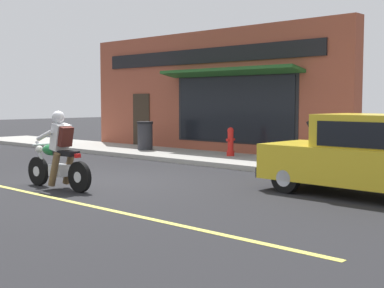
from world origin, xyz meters
name	(u,v)px	position (x,y,z in m)	size (l,w,h in m)	color
ground_plane	(98,182)	(0.00, 0.00, 0.00)	(80.00, 80.00, 0.00)	black
sidewalk_curb	(165,154)	(5.08, 3.00, 0.07)	(2.60, 22.00, 0.14)	#9E9B93
storefront_building	(207,93)	(6.61, 2.50, 2.11)	(1.25, 11.13, 4.20)	brown
motorcycle_with_rider	(59,156)	(-1.12, -0.16, 0.68)	(0.57, 2.02, 1.62)	black
car_hatchback	(363,156)	(2.33, -5.19, 0.77)	(1.72, 3.81, 1.57)	black
traffic_cone	(321,152)	(5.62, -2.46, 0.43)	(0.36, 0.36, 0.60)	black
fire_hydrant	(231,142)	(5.47, 0.55, 0.57)	(0.36, 0.24, 0.88)	red
trash_bin	(145,135)	(5.13, 4.05, 0.64)	(0.56, 0.56, 0.98)	#2D2D33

